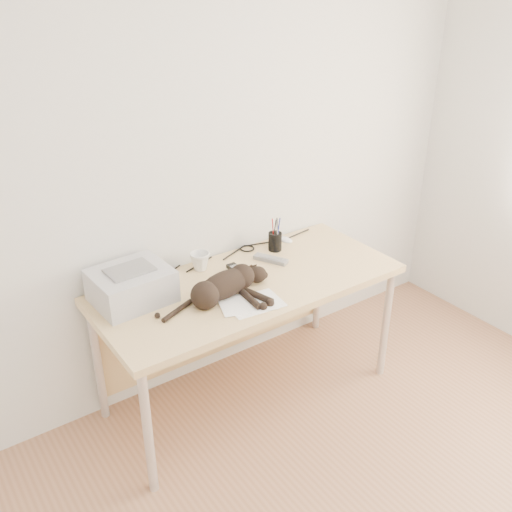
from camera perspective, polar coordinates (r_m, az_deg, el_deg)
wall_back at (r=3.01m, az=-4.70°, el=9.64°), size 3.50×0.00×3.50m
desk at (r=3.08m, az=-1.60°, el=-4.02°), size 1.60×0.70×0.74m
printer at (r=2.81m, az=-12.36°, el=-2.87°), size 0.38×0.33×0.17m
papers at (r=2.76m, az=-0.51°, el=-4.75°), size 0.33×0.26×0.01m
cat at (r=2.77m, az=-3.33°, el=-3.16°), size 0.63×0.29×0.14m
mug at (r=3.05m, az=-5.61°, el=-0.53°), size 0.14×0.14×0.10m
pen_cup at (r=3.25m, az=1.91°, el=1.50°), size 0.08×0.08×0.20m
remote_grey at (r=3.14m, az=1.47°, el=-0.32°), size 0.14×0.20×0.02m
remote_black at (r=3.02m, az=-1.71°, el=-1.57°), size 0.05×0.18×0.02m
mouse at (r=3.38m, az=2.94°, el=1.81°), size 0.08×0.11×0.03m
cable_tangle at (r=3.18m, az=-3.86°, el=-0.16°), size 1.36×0.08×0.01m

